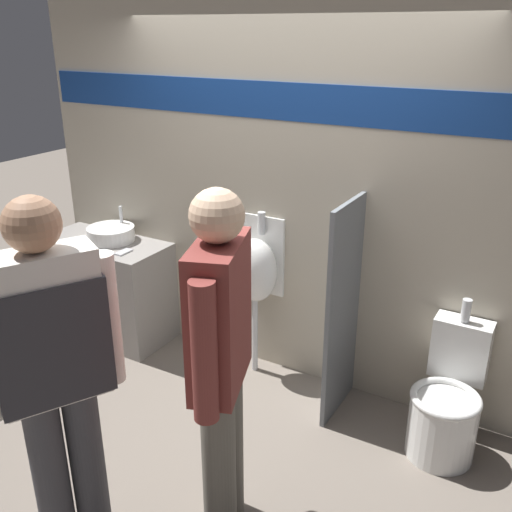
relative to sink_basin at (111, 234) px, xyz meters
The scene contains 10 objects.
ground_plane 1.74m from the sink_basin, 13.96° to the right, with size 16.00×16.00×0.00m, color #70665B.
display_wall 1.55m from the sink_basin, ahead, with size 4.19×0.07×2.70m.
sink_counter 0.48m from the sink_basin, 133.39° to the right, with size 1.07×0.52×0.82m.
sink_basin is the anchor object (origin of this frame).
cell_phone 0.32m from the sink_basin, 30.14° to the right, with size 0.07×0.14×0.01m.
divider_near_counter 2.02m from the sink_basin, ahead, with size 0.03×0.51×1.46m.
urinal_near_counter 1.30m from the sink_basin, ahead, with size 0.34×0.28×1.23m.
toilet 2.80m from the sink_basin, ahead, with size 0.41×0.58×0.93m.
person_in_vest 2.18m from the sink_basin, 52.68° to the right, with size 0.43×0.57×1.81m.
person_with_lanyard 2.29m from the sink_basin, 33.80° to the right, with size 0.34×0.60×1.81m.
Camera 1 is at (1.71, -2.77, 2.42)m, focal length 40.00 mm.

